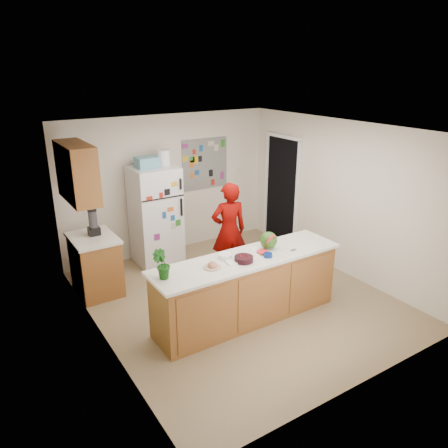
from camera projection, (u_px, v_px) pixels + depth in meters
floor at (238, 299)px, 6.52m from camera, size 4.00×4.50×0.02m
wall_back at (169, 185)px, 7.88m from camera, size 4.00×0.02×2.50m
wall_left at (97, 251)px, 5.08m from camera, size 0.02×4.50×2.50m
wall_right at (341, 198)px, 7.11m from camera, size 0.02×4.50×2.50m
ceiling at (240, 128)px, 5.66m from camera, size 4.00×4.50×0.02m
doorway at (282, 191)px, 8.32m from camera, size 0.03×0.85×2.04m
peninsula_base at (247, 290)px, 5.87m from camera, size 2.60×0.62×0.88m
peninsula_top at (248, 258)px, 5.72m from camera, size 2.68×0.70×0.04m
side_counter_base at (96, 266)px, 6.59m from camera, size 0.60×0.80×0.86m
side_counter_top at (93, 238)px, 6.44m from camera, size 0.64×0.84×0.04m
upper_cabinets at (77, 172)px, 5.98m from camera, size 0.35×1.00×0.80m
refrigerator at (156, 216)px, 7.49m from camera, size 0.75×0.70×1.70m
fridge_top_bin at (147, 162)px, 7.12m from camera, size 0.35×0.28×0.18m
photo_collage at (205, 164)px, 8.14m from camera, size 0.95×0.01×0.95m
person at (229, 231)px, 6.96m from camera, size 0.65×0.50×1.59m
blender_appliance at (93, 223)px, 6.45m from camera, size 0.13×0.13×0.38m
cutting_board at (266, 250)px, 5.91m from camera, size 0.44×0.38×0.01m
watermelon at (269, 240)px, 5.91m from camera, size 0.24×0.24×0.24m
watermelon_slice at (262, 252)px, 5.81m from camera, size 0.16×0.16×0.02m
cherry_bowl at (244, 259)px, 5.57m from camera, size 0.31×0.31×0.07m
white_bowl at (225, 256)px, 5.67m from camera, size 0.21×0.21×0.06m
cobalt_bowl at (268, 255)px, 5.71m from camera, size 0.13×0.13×0.05m
plate at (212, 267)px, 5.40m from camera, size 0.23×0.23×0.02m
paper_towel at (233, 262)px, 5.55m from camera, size 0.20×0.18×0.02m
keys at (293, 250)px, 5.91m from camera, size 0.08×0.04×0.01m
potted_plant at (162, 264)px, 5.08m from camera, size 0.25×0.25×0.36m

